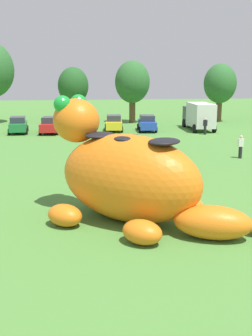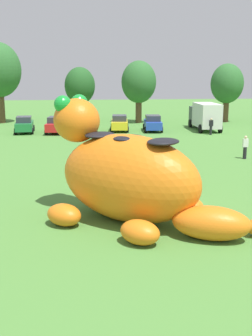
{
  "view_description": "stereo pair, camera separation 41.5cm",
  "coord_description": "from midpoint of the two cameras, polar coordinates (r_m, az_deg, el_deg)",
  "views": [
    {
      "loc": [
        -3.71,
        -17.76,
        6.21
      ],
      "look_at": [
        -1.47,
        0.18,
        2.06
      ],
      "focal_mm": 44.73,
      "sensor_mm": 36.0,
      "label": 1
    },
    {
      "loc": [
        -3.3,
        -17.81,
        6.21
      ],
      "look_at": [
        -1.47,
        0.18,
        2.06
      ],
      "focal_mm": 44.73,
      "sensor_mm": 36.0,
      "label": 2
    }
  ],
  "objects": [
    {
      "name": "car_blue",
      "position": [
        45.33,
        2.62,
        6.14
      ],
      "size": [
        2.2,
        4.23,
        1.72
      ],
      "color": "#2347B7",
      "rests_on": "ground"
    },
    {
      "name": "car_yellow",
      "position": [
        45.33,
        -1.94,
        6.14
      ],
      "size": [
        2.2,
        4.23,
        1.72
      ],
      "color": "yellow",
      "rests_on": "ground"
    },
    {
      "name": "car_red",
      "position": [
        44.3,
        -10.53,
        5.77
      ],
      "size": [
        2.26,
        4.25,
        1.72
      ],
      "color": "red",
      "rests_on": "ground"
    },
    {
      "name": "tree_mid_left",
      "position": [
        54.43,
        -7.43,
        11.01
      ],
      "size": [
        3.86,
        3.86,
        6.86
      ],
      "color": "brown",
      "rests_on": "ground"
    },
    {
      "name": "car_orange",
      "position": [
        44.39,
        -6.43,
        5.92
      ],
      "size": [
        2.17,
        4.22,
        1.72
      ],
      "color": "orange",
      "rests_on": "ground"
    },
    {
      "name": "car_green",
      "position": [
        45.21,
        -14.74,
        5.71
      ],
      "size": [
        2.16,
        4.21,
        1.72
      ],
      "color": "#1E7238",
      "rests_on": "ground"
    },
    {
      "name": "tree_centre",
      "position": [
        55.07,
        12.48,
        11.12
      ],
      "size": [
        4.1,
        4.1,
        7.28
      ],
      "color": "brown",
      "rests_on": "ground"
    },
    {
      "name": "tree_centre_left",
      "position": [
        52.6,
        0.64,
        11.59
      ],
      "size": [
        4.29,
        4.29,
        7.61
      ],
      "color": "brown",
      "rests_on": "ground"
    },
    {
      "name": "box_truck",
      "position": [
        46.84,
        9.64,
        7.1
      ],
      "size": [
        2.43,
        6.43,
        2.95
      ],
      "color": "#333842",
      "rests_on": "ground"
    },
    {
      "name": "spectator_mid_field",
      "position": [
        43.4,
        10.47,
        5.62
      ],
      "size": [
        0.38,
        0.26,
        1.71
      ],
      "color": "black",
      "rests_on": "ground"
    },
    {
      "name": "spectator_by_cars",
      "position": [
        31.85,
        14.99,
        2.8
      ],
      "size": [
        0.38,
        0.26,
        1.71
      ],
      "color": "black",
      "rests_on": "ground"
    },
    {
      "name": "spectator_near_inflatable",
      "position": [
        24.59,
        -0.48,
        0.34
      ],
      "size": [
        0.38,
        0.26,
        1.71
      ],
      "color": "black",
      "rests_on": "ground"
    },
    {
      "name": "ground_plane",
      "position": [
        19.16,
        3.84,
        -6.02
      ],
      "size": [
        160.0,
        160.0,
        0.0
      ],
      "primitive_type": "plane",
      "color": "#4C8438"
    },
    {
      "name": "giant_inflatable_creature",
      "position": [
        17.63,
        -0.21,
        -1.19
      ],
      "size": [
        9.73,
        7.37,
        5.23
      ],
      "color": "orange",
      "rests_on": "ground"
    }
  ]
}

